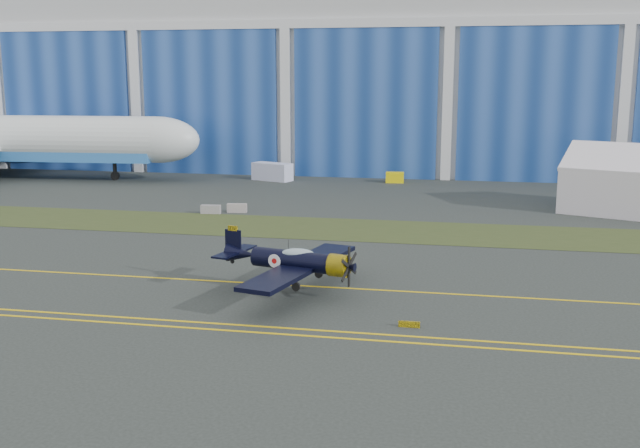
# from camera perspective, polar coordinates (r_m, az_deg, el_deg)

# --- Properties ---
(ground) EXTENTS (260.00, 260.00, 0.00)m
(ground) POSITION_cam_1_polar(r_m,az_deg,el_deg) (59.24, -13.96, -2.55)
(ground) COLOR #313734
(ground) RESTS_ON ground
(grass_median) EXTENTS (260.00, 10.00, 0.02)m
(grass_median) POSITION_cam_1_polar(r_m,az_deg,el_deg) (71.83, -9.26, 0.06)
(grass_median) COLOR #475128
(grass_median) RESTS_ON ground
(hangar) EXTENTS (220.00, 45.70, 30.00)m
(hangar) POSITION_cam_1_polar(r_m,az_deg,el_deg) (126.24, -0.16, 11.79)
(hangar) COLOR silver
(hangar) RESTS_ON ground
(taxiway_centreline) EXTENTS (200.00, 0.20, 0.02)m
(taxiway_centreline) POSITION_cam_1_polar(r_m,az_deg,el_deg) (54.90, -16.16, -3.74)
(taxiway_centreline) COLOR yellow
(taxiway_centreline) RESTS_ON ground
(edge_line_near) EXTENTS (80.00, 0.20, 0.02)m
(edge_line_near) POSITION_cam_1_polar(r_m,az_deg,el_deg) (47.03, -21.46, -6.60)
(edge_line_near) COLOR yellow
(edge_line_near) RESTS_ON ground
(edge_line_far) EXTENTS (80.00, 0.20, 0.02)m
(edge_line_far) POSITION_cam_1_polar(r_m,az_deg,el_deg) (47.83, -20.82, -6.25)
(edge_line_far) COLOR yellow
(edge_line_far) RESTS_ON ground
(guard_board_right) EXTENTS (1.20, 0.15, 0.35)m
(guard_board_right) POSITION_cam_1_polar(r_m,az_deg,el_deg) (42.33, 6.81, -7.60)
(guard_board_right) COLOR yellow
(guard_board_right) RESTS_ON ground
(warbird) EXTENTS (12.99, 14.57, 3.70)m
(warbird) POSITION_cam_1_polar(r_m,az_deg,el_deg) (47.67, -2.10, -2.78)
(warbird) COLOR black
(warbird) RESTS_ON ground
(shipping_container) EXTENTS (5.80, 3.92, 2.33)m
(shipping_container) POSITION_cam_1_polar(r_m,az_deg,el_deg) (100.20, -3.66, 4.00)
(shipping_container) COLOR silver
(shipping_container) RESTS_ON ground
(tug) EXTENTS (2.41, 1.60, 1.35)m
(tug) POSITION_cam_1_polar(r_m,az_deg,el_deg) (98.51, 5.72, 3.55)
(tug) COLOR yellow
(tug) RESTS_ON ground
(barrier_a) EXTENTS (2.04, 0.77, 0.90)m
(barrier_a) POSITION_cam_1_polar(r_m,az_deg,el_deg) (76.61, -8.32, 1.11)
(barrier_a) COLOR gray
(barrier_a) RESTS_ON ground
(barrier_b) EXTENTS (2.06, 0.85, 0.90)m
(barrier_b) POSITION_cam_1_polar(r_m,az_deg,el_deg) (77.03, -6.34, 1.21)
(barrier_b) COLOR #9F9695
(barrier_b) RESTS_ON ground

